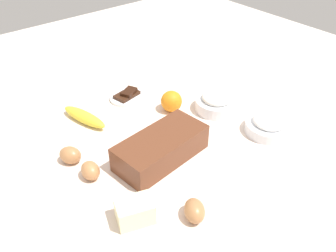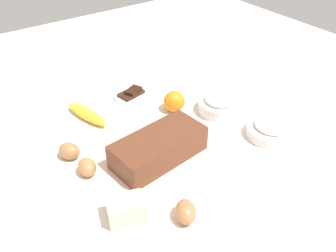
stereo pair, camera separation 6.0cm
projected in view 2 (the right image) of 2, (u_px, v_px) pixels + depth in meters
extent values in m
cube|color=beige|center=(168.00, 138.00, 1.17)|extent=(2.40, 2.40, 0.02)
cube|color=brown|center=(159.00, 147.00, 1.05)|extent=(0.29, 0.16, 0.08)
cube|color=black|center=(159.00, 146.00, 1.05)|extent=(0.28, 0.15, 0.07)
cylinder|color=white|center=(219.00, 107.00, 1.26)|extent=(0.15, 0.15, 0.04)
torus|color=white|center=(220.00, 102.00, 1.25)|extent=(0.15, 0.15, 0.01)
ellipsoid|color=white|center=(220.00, 99.00, 1.25)|extent=(0.11, 0.11, 0.04)
cylinder|color=white|center=(270.00, 131.00, 1.15)|extent=(0.15, 0.15, 0.03)
torus|color=white|center=(271.00, 128.00, 1.15)|extent=(0.15, 0.15, 0.01)
ellipsoid|color=white|center=(272.00, 125.00, 1.14)|extent=(0.11, 0.11, 0.04)
ellipsoid|color=yellow|center=(87.00, 114.00, 1.23)|extent=(0.09, 0.20, 0.04)
sphere|color=orange|center=(174.00, 101.00, 1.26)|extent=(0.08, 0.08, 0.08)
cube|color=#F4EDB2|center=(126.00, 210.00, 0.88)|extent=(0.11, 0.09, 0.06)
ellipsoid|color=#B57B4A|center=(87.00, 167.00, 1.01)|extent=(0.06, 0.07, 0.05)
ellipsoid|color=#AB7345|center=(186.00, 212.00, 0.88)|extent=(0.08, 0.09, 0.05)
ellipsoid|color=#AD7546|center=(69.00, 151.00, 1.06)|extent=(0.08, 0.08, 0.05)
cylinder|color=white|center=(131.00, 96.00, 1.35)|extent=(0.13, 0.13, 0.01)
cube|color=#381E11|center=(131.00, 93.00, 1.35)|extent=(0.10, 0.07, 0.01)
cube|color=black|center=(133.00, 90.00, 1.34)|extent=(0.07, 0.06, 0.01)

